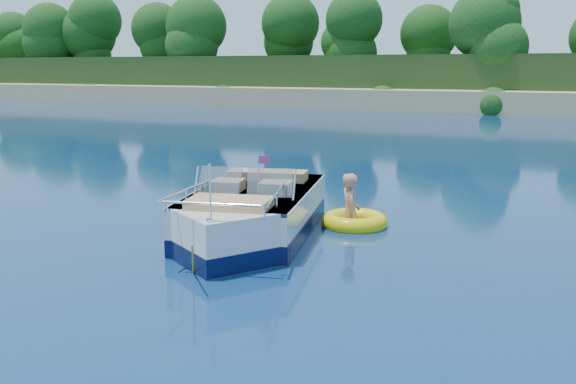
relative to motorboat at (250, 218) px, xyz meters
The scene contains 6 objects.
ground 0.81m from the motorboat, 161.76° to the right, with size 160.00×160.00×0.00m, color #0A1D4B.
shoreline 63.55m from the motorboat, 90.62° to the left, with size 170.00×59.00×6.00m.
treeline 41.12m from the motorboat, 90.90° to the left, with size 150.00×7.12×8.19m.
motorboat is the anchor object (origin of this frame).
tow_tube 2.24m from the motorboat, 49.95° to the left, with size 1.73×1.73×0.35m.
boy 2.14m from the motorboat, 49.69° to the left, with size 0.61×0.40×1.67m, color tan.
Camera 1 is at (6.22, -9.82, 3.11)m, focal length 40.00 mm.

